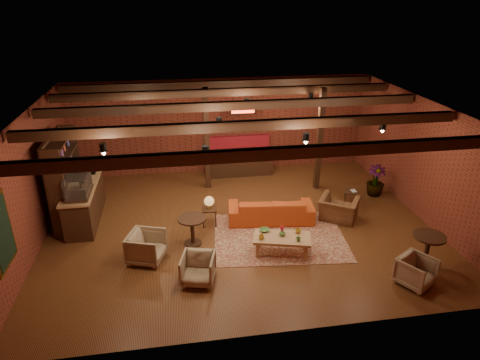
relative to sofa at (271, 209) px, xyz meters
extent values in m
plane|color=#3B1B0E|center=(-0.89, -0.16, -0.34)|extent=(10.00, 10.00, 0.00)
cube|color=black|center=(-0.89, -0.16, 2.86)|extent=(10.00, 8.00, 0.02)
cube|color=brown|center=(-0.89, 3.84, 1.26)|extent=(10.00, 0.02, 3.20)
cube|color=brown|center=(-0.89, -4.16, 1.26)|extent=(10.00, 0.02, 3.20)
cube|color=brown|center=(-5.89, -0.16, 1.26)|extent=(0.02, 8.00, 3.20)
cube|color=brown|center=(4.11, -0.16, 1.26)|extent=(0.02, 8.00, 3.20)
cylinder|color=black|center=(-0.89, 1.44, 2.51)|extent=(9.60, 0.12, 0.12)
cube|color=black|center=(-1.49, 2.44, 1.26)|extent=(0.16, 0.16, 3.20)
cube|color=black|center=(1.91, 1.84, 1.26)|extent=(0.16, 0.16, 3.20)
imported|color=#337F33|center=(-4.89, 1.04, 0.88)|extent=(0.35, 0.39, 0.30)
cube|color=black|center=(-5.82, -2.46, 1.26)|extent=(0.08, 0.96, 1.46)
cube|color=red|center=(-0.29, 2.94, 2.01)|extent=(0.86, 0.06, 0.30)
cube|color=maroon|center=(0.02, -0.89, -0.33)|extent=(3.54, 2.85, 0.01)
imported|color=#B44219|center=(0.00, 0.00, 0.00)|extent=(2.39, 1.16, 0.67)
cube|color=#A9754E|center=(-0.11, -1.63, 0.09)|extent=(1.47, 0.99, 0.06)
cube|color=#A9754E|center=(-0.71, -1.71, -0.14)|extent=(0.09, 0.09, 0.40)
cube|color=#A9754E|center=(0.37, -2.00, -0.14)|extent=(0.09, 0.09, 0.40)
cube|color=#A9754E|center=(-0.58, -1.26, -0.14)|extent=(0.09, 0.09, 0.40)
cube|color=#A9754E|center=(0.49, -1.55, -0.14)|extent=(0.09, 0.09, 0.40)
imported|color=gold|center=(-0.61, -1.66, 0.18)|extent=(0.16, 0.16, 0.11)
imported|color=#4B7F39|center=(0.22, -1.88, 0.18)|extent=(0.13, 0.13, 0.10)
imported|color=gold|center=(0.31, -1.52, 0.18)|extent=(0.16, 0.16, 0.11)
imported|color=#4B7F39|center=(-0.46, -1.31, 0.15)|extent=(0.28, 0.28, 0.06)
imported|color=#4B7F39|center=(-0.09, -1.58, 0.19)|extent=(0.15, 0.15, 0.13)
sphere|color=#B21323|center=(-0.09, -1.58, 0.33)|extent=(0.10, 0.10, 0.10)
cube|color=black|center=(-1.67, 0.03, 0.14)|extent=(0.43, 0.43, 0.04)
cylinder|color=black|center=(-1.67, 0.03, -0.11)|extent=(0.03, 0.03, 0.45)
cylinder|color=olive|center=(-1.67, 0.03, 0.17)|extent=(0.13, 0.13, 0.02)
cylinder|color=olive|center=(-1.67, 0.03, 0.23)|extent=(0.04, 0.04, 0.19)
sphere|color=#CE6F30|center=(-1.67, 0.03, 0.36)|extent=(0.26, 0.26, 0.26)
cylinder|color=black|center=(-2.18, -0.87, 0.38)|extent=(0.71, 0.71, 0.04)
cylinder|color=black|center=(-2.18, -0.87, 0.03)|extent=(0.10, 0.10, 0.69)
cylinder|color=black|center=(-2.18, -0.87, -0.32)|extent=(0.43, 0.43, 0.04)
imported|color=#B9B190|center=(-3.27, -1.41, 0.06)|extent=(0.93, 0.96, 0.79)
imported|color=#B9B190|center=(-2.15, -2.40, 0.02)|extent=(0.83, 0.80, 0.71)
imported|color=brown|center=(1.84, -0.25, 0.09)|extent=(1.17, 1.08, 0.86)
cube|color=black|center=(2.52, 0.53, 0.08)|extent=(0.52, 0.52, 0.03)
cylinder|color=black|center=(2.52, 0.53, -0.14)|extent=(0.03, 0.03, 0.40)
imported|color=black|center=(2.52, 0.53, 0.11)|extent=(0.21, 0.24, 0.02)
cylinder|color=black|center=(2.96, -2.69, 0.47)|extent=(0.71, 0.71, 0.04)
cylinder|color=black|center=(2.96, -2.69, 0.07)|extent=(0.11, 0.11, 0.78)
cylinder|color=black|center=(2.96, -2.69, -0.31)|extent=(0.43, 0.43, 0.04)
imported|color=#B9B190|center=(2.42, -3.23, 0.02)|extent=(0.92, 0.90, 0.70)
imported|color=#4C7F4C|center=(3.51, 1.04, 1.10)|extent=(1.95, 1.95, 2.86)
camera|label=1|loc=(-2.48, -10.04, 5.44)|focal=32.00mm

